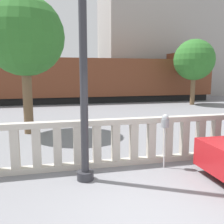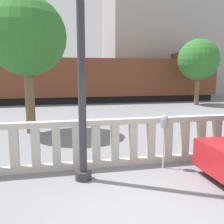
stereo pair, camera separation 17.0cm
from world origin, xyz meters
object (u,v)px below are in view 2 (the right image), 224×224
tree_right (198,60)px  train_far (78,76)px  lamppost (81,35)px  tree_left (27,37)px  train_near (89,80)px  parking_meter (164,124)px

tree_right → train_far: bearing=120.9°
lamppost → tree_left: size_ratio=1.17×
train_near → tree_right: (7.81, -3.63, 1.50)m
lamppost → parking_meter: size_ratio=4.49×
train_near → tree_right: bearing=-24.9°
parking_meter → train_near: size_ratio=0.06×
tree_right → parking_meter: bearing=-123.8°
train_near → tree_right: size_ratio=4.51×
train_far → tree_left: (-3.43, -20.17, 1.76)m
parking_meter → tree_right: bearing=56.2°
train_near → tree_right: tree_right is taller
train_far → tree_left: bearing=-99.7°
tree_left → tree_right: 13.30m
lamppost → tree_left: bearing=108.3°
train_near → tree_left: 11.21m
lamppost → tree_right: size_ratio=1.27×
parking_meter → train_near: train_near is taller
train_far → parking_meter: bearing=-89.4°
train_far → train_near: bearing=-89.0°
tree_left → train_near: bearing=71.0°
parking_meter → tree_left: (-3.71, 4.70, 2.64)m
tree_left → lamppost: bearing=-71.7°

